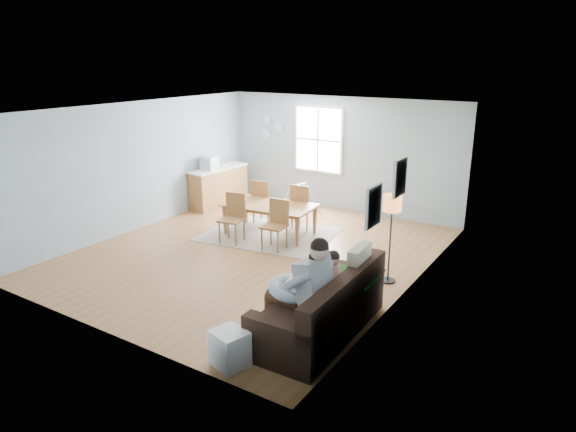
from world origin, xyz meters
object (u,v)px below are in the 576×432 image
Objects in this scene: toddler at (326,274)px; chair_ne at (302,203)px; dining_table at (269,220)px; chair_nw at (263,199)px; storage_cube at (229,348)px; chair_se at (276,221)px; counter at (219,186)px; baby_swing at (299,203)px; sofa at (324,311)px; chair_sw at (234,214)px; floor_lamp at (392,211)px; monitor at (209,163)px; father at (303,286)px.

toddler is 0.90× the size of chair_ne.
chair_nw is (-0.56, 0.56, 0.25)m from dining_table.
storage_cube is at bearing -68.54° from chair_ne.
dining_table is 0.83m from chair_se.
counter reaches higher than baby_swing.
toddler is 6.45m from counter.
dining_table is (-2.79, 2.69, -0.44)m from toddler.
chair_ne is 1.07× the size of baby_swing.
dining_table is at bearing 134.74° from sofa.
baby_swing is (0.29, 2.03, -0.21)m from chair_sw.
floor_lamp is 3.87m from baby_swing.
toddler is 1.83× the size of storage_cube.
floor_lamp reaches higher than chair_se.
chair_ne is 2.85× the size of monitor.
dining_table is at bearing -117.52° from chair_ne.
baby_swing is at bearing 58.04° from chair_nw.
storage_cube is 5.25m from chair_ne.
chair_sw is at bearing -171.81° from chair_se.
monitor is (-2.90, 1.45, 0.56)m from chair_se.
sofa is at bearing -67.38° from toddler.
chair_se reaches higher than sofa.
monitor reaches higher than sofa.
sofa is at bearing -93.02° from floor_lamp.
sofa is at bearing -45.27° from chair_nw.
floor_lamp is 3.52m from storage_cube.
monitor is (-0.00, -0.32, 0.63)m from counter.
chair_se reaches higher than dining_table.
chair_nw is 1.07× the size of baby_swing.
chair_se is 2.01m from baby_swing.
chair_se is at bearing -51.24° from dining_table.
monitor is (-5.22, 3.79, 0.80)m from sofa.
chair_nw reaches higher than chair_ne.
sofa is at bearing 67.63° from father.
monitor is at bearing 161.76° from floor_lamp.
chair_nw reaches higher than baby_swing.
baby_swing is (2.26, 0.45, -0.76)m from monitor.
father reaches higher than storage_cube.
sofa is 1.51× the size of father.
monitor is 2.42m from baby_swing.
floor_lamp reaches higher than sofa.
baby_swing is (-2.83, 4.56, -0.43)m from father.
floor_lamp is at bearing -22.05° from chair_nw.
sofa is at bearing 64.76° from storage_cube.
father is at bearing 63.83° from storage_cube.
storage_cube is 0.28× the size of counter.
chair_se is 1.59m from chair_nw.
counter is at bearing 160.13° from chair_nw.
floor_lamp is 5.76m from counter.
sofa is 6.50m from monitor.
sofa is 2.23m from floor_lamp.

